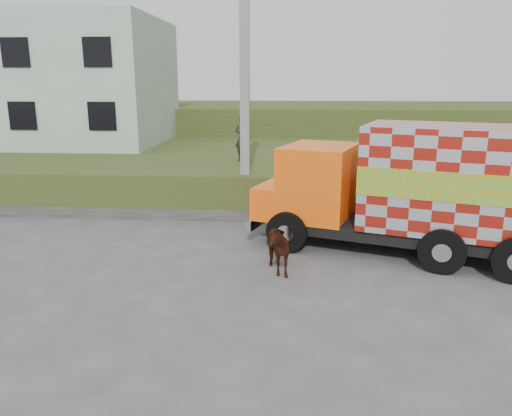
# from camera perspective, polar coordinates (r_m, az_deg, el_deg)

# --- Properties ---
(ground) EXTENTS (120.00, 120.00, 0.00)m
(ground) POSITION_cam_1_polar(r_m,az_deg,el_deg) (12.80, 1.35, -6.60)
(ground) COLOR #474749
(ground) RESTS_ON ground
(embankment) EXTENTS (40.00, 12.00, 1.50)m
(embankment) POSITION_cam_1_polar(r_m,az_deg,el_deg) (22.27, 2.64, 4.50)
(embankment) COLOR #284E1A
(embankment) RESTS_ON ground
(embankment_far) EXTENTS (40.00, 12.00, 3.00)m
(embankment_far) POSITION_cam_1_polar(r_m,az_deg,el_deg) (34.08, 3.22, 9.22)
(embankment_far) COLOR #284E1A
(embankment_far) RESTS_ON ground
(retaining_strip) EXTENTS (16.00, 0.50, 0.40)m
(retaining_strip) POSITION_cam_1_polar(r_m,az_deg,el_deg) (16.92, -4.72, -0.66)
(retaining_strip) COLOR #595651
(retaining_strip) RESTS_ON ground
(building) EXTENTS (10.00, 8.00, 6.00)m
(building) POSITION_cam_1_polar(r_m,az_deg,el_deg) (27.48, -21.33, 13.30)
(building) COLOR #ABC8B0
(building) RESTS_ON embankment
(utility_pole) EXTENTS (1.20, 0.30, 8.00)m
(utility_pole) POSITION_cam_1_polar(r_m,az_deg,el_deg) (16.61, -1.29, 12.65)
(utility_pole) COLOR gray
(utility_pole) RESTS_ON ground
(cargo_truck) EXTENTS (8.18, 4.85, 3.48)m
(cargo_truck) POSITION_cam_1_polar(r_m,az_deg,el_deg) (13.85, 17.75, 2.09)
(cargo_truck) COLOR black
(cargo_truck) RESTS_ON ground
(cow) EXTENTS (1.17, 1.68, 1.29)m
(cow) POSITION_cam_1_polar(r_m,az_deg,el_deg) (12.22, 2.02, -4.41)
(cow) COLOR #33120C
(cow) RESTS_ON ground
(pedestrian) EXTENTS (0.76, 0.61, 1.81)m
(pedestrian) POSITION_cam_1_polar(r_m,az_deg,el_deg) (19.54, -1.51, 8.01)
(pedestrian) COLOR #2A2825
(pedestrian) RESTS_ON embankment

